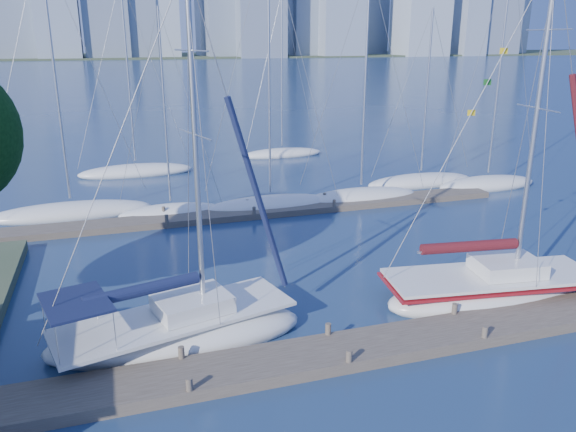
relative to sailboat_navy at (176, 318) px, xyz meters
name	(u,v)px	position (x,y,z in m)	size (l,w,h in m)	color
ground	(338,358)	(4.94, -2.62, -0.96)	(700.00, 700.00, 0.00)	navy
near_dock	(338,353)	(4.94, -2.62, -0.76)	(26.00, 2.00, 0.40)	#484035
far_dock	(267,211)	(6.94, 13.38, -0.78)	(30.00, 1.80, 0.36)	#484035
far_shore	(117,57)	(4.94, 317.38, -0.96)	(800.00, 100.00, 1.50)	#38472D
sailboat_navy	(176,318)	(0.00, 0.00, 0.00)	(9.25, 4.98, 12.84)	silver
sailboat_maroon	(492,276)	(12.52, -0.34, 0.05)	(9.38, 4.13, 13.67)	silver
bg_boat_0	(72,212)	(-4.21, 16.45, -0.66)	(9.59, 5.34, 15.43)	silver
bg_boat_1	(171,211)	(1.43, 14.87, -0.71)	(6.44, 3.98, 12.06)	silver
bg_boat_2	(270,204)	(7.44, 14.38, -0.65)	(8.51, 5.65, 16.24)	silver
bg_boat_3	(361,197)	(13.50, 14.32, -0.66)	(8.23, 5.24, 14.63)	silver
bg_boat_4	(420,181)	(19.35, 16.84, -0.69)	(8.39, 3.08, 12.40)	silver
bg_boat_5	(487,183)	(23.43, 14.71, -0.64)	(7.64, 2.69, 16.20)	silver
bg_boat_6	(136,171)	(0.02, 26.25, -0.67)	(8.99, 4.79, 14.56)	silver
bg_boat_7	(282,153)	(12.84, 29.63, -0.69)	(7.65, 4.05, 14.01)	silver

